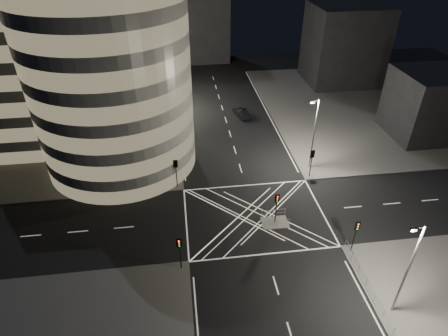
{
  "coord_description": "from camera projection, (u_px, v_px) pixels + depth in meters",
  "views": [
    {
      "loc": [
        -7.93,
        -32.29,
        29.06
      ],
      "look_at": [
        -2.84,
        5.98,
        3.0
      ],
      "focal_mm": 30.0,
      "sensor_mm": 36.0,
      "label": 1
    }
  ],
  "objects": [
    {
      "name": "tree_b",
      "position": [
        161.0,
        128.0,
        52.35
      ],
      "size": [
        4.1,
        4.1,
        6.65
      ],
      "color": "black",
      "rests_on": "sidewalk_far_left"
    },
    {
      "name": "traffic_signal_nr",
      "position": [
        356.0,
        231.0,
        37.39
      ],
      "size": [
        0.55,
        0.22,
        4.0
      ],
      "color": "black",
      "rests_on": "sidewalk_near_right"
    },
    {
      "name": "tree_a",
      "position": [
        161.0,
        146.0,
        47.07
      ],
      "size": [
        4.34,
        4.34,
        7.42
      ],
      "color": "black",
      "rests_on": "sidewalk_far_left"
    },
    {
      "name": "railing_island_south",
      "position": [
        277.0,
        224.0,
        41.51
      ],
      "size": [
        2.8,
        0.06,
        1.1
      ],
      "primitive_type": "cube",
      "color": "slate",
      "rests_on": "central_island"
    },
    {
      "name": "street_lamp_right_near",
      "position": [
        408.0,
        268.0,
        30.08
      ],
      "size": [
        1.25,
        0.25,
        10.0
      ],
      "color": "slate",
      "rests_on": "sidewalk_near_right"
    },
    {
      "name": "tree_c",
      "position": [
        162.0,
        108.0,
        57.16
      ],
      "size": [
        3.75,
        3.75,
        6.66
      ],
      "color": "black",
      "rests_on": "sidewalk_far_left"
    },
    {
      "name": "office_tower_curved",
      "position": [
        78.0,
        65.0,
        49.7
      ],
      "size": [
        30.0,
        29.0,
        27.2
      ],
      "color": "gray",
      "rests_on": "sidewalk_far_left"
    },
    {
      "name": "railing_island_north",
      "position": [
        273.0,
        213.0,
        42.99
      ],
      "size": [
        2.8,
        0.06,
        1.1
      ],
      "primitive_type": "cube",
      "color": "slate",
      "rests_on": "central_island"
    },
    {
      "name": "building_right_near",
      "position": [
        428.0,
        104.0,
        57.19
      ],
      "size": [
        10.0,
        10.0,
        10.0
      ],
      "primitive_type": "cube",
      "color": "black",
      "rests_on": "sidewalk_far_right"
    },
    {
      "name": "sidewalk_far_right",
      "position": [
        380.0,
        105.0,
        68.96
      ],
      "size": [
        42.0,
        42.0,
        0.15
      ],
      "primitive_type": "cube",
      "color": "#5A5754",
      "rests_on": "ground"
    },
    {
      "name": "building_far_end",
      "position": [
        189.0,
        21.0,
        85.83
      ],
      "size": [
        18.0,
        8.0,
        18.0
      ],
      "primitive_type": "cube",
      "color": "black",
      "rests_on": "ground"
    },
    {
      "name": "building_right_far",
      "position": [
        344.0,
        44.0,
        75.07
      ],
      "size": [
        14.0,
        12.0,
        15.0
      ],
      "primitive_type": "cube",
      "color": "black",
      "rests_on": "sidewalk_far_right"
    },
    {
      "name": "traffic_signal_fl",
      "position": [
        176.0,
        168.0,
        46.65
      ],
      "size": [
        0.55,
        0.22,
        4.0
      ],
      "color": "black",
      "rests_on": "sidewalk_far_left"
    },
    {
      "name": "street_lamp_left_far",
      "position": [
        168.0,
        81.0,
        64.17
      ],
      "size": [
        1.25,
        0.25,
        10.0
      ],
      "color": "slate",
      "rests_on": "sidewalk_far_left"
    },
    {
      "name": "ground",
      "position": [
        255.0,
        216.0,
        43.65
      ],
      "size": [
        120.0,
        120.0,
        0.0
      ],
      "primitive_type": "plane",
      "color": "black",
      "rests_on": "ground"
    },
    {
      "name": "traffic_signal_island",
      "position": [
        277.0,
        203.0,
        41.01
      ],
      "size": [
        0.55,
        0.22,
        4.0
      ],
      "color": "black",
      "rests_on": "central_island"
    },
    {
      "name": "tree_d",
      "position": [
        161.0,
        87.0,
        61.46
      ],
      "size": [
        5.41,
        5.41,
        8.73
      ],
      "color": "black",
      "rests_on": "sidewalk_far_left"
    },
    {
      "name": "street_lamp_left_near",
      "position": [
        169.0,
        130.0,
        49.38
      ],
      "size": [
        1.25,
        0.25,
        10.0
      ],
      "color": "slate",
      "rests_on": "sidewalk_far_left"
    },
    {
      "name": "sidewalk_far_left",
      "position": [
        53.0,
        124.0,
        62.63
      ],
      "size": [
        42.0,
        42.0,
        0.15
      ],
      "primitive_type": "cube",
      "color": "#5A5754",
      "rests_on": "ground"
    },
    {
      "name": "central_island",
      "position": [
        275.0,
        222.0,
        42.6
      ],
      "size": [
        3.0,
        2.0,
        0.15
      ],
      "primitive_type": "cube",
      "color": "slate",
      "rests_on": "ground"
    },
    {
      "name": "street_lamp_right_far",
      "position": [
        314.0,
        132.0,
        48.98
      ],
      "size": [
        1.25,
        0.25,
        10.0
      ],
      "color": "slate",
      "rests_on": "sidewalk_far_right"
    },
    {
      "name": "sedan",
      "position": [
        241.0,
        113.0,
        64.92
      ],
      "size": [
        2.52,
        4.57,
        1.43
      ],
      "primitive_type": "imported",
      "rotation": [
        0.0,
        0.0,
        3.39
      ],
      "color": "black",
      "rests_on": "ground"
    },
    {
      "name": "railing_near_right",
      "position": [
        371.0,
        290.0,
        34.18
      ],
      "size": [
        0.06,
        11.7,
        1.1
      ],
      "primitive_type": "cube",
      "color": "slate",
      "rests_on": "sidewalk_near_right"
    },
    {
      "name": "office_block_rear",
      "position": [
        97.0,
        32.0,
        69.52
      ],
      "size": [
        24.0,
        16.0,
        22.0
      ],
      "primitive_type": "cube",
      "color": "gray",
      "rests_on": "sidewalk_far_left"
    },
    {
      "name": "tree_e",
      "position": [
        162.0,
        80.0,
        67.02
      ],
      "size": [
        3.49,
        3.49,
        6.51
      ],
      "color": "black",
      "rests_on": "sidewalk_far_left"
    },
    {
      "name": "traffic_signal_fr",
      "position": [
        312.0,
        158.0,
        48.57
      ],
      "size": [
        0.55,
        0.22,
        4.0
      ],
      "color": "black",
      "rests_on": "sidewalk_far_right"
    },
    {
      "name": "traffic_signal_nl",
      "position": [
        180.0,
        248.0,
        35.47
      ],
      "size": [
        0.55,
        0.22,
        4.0
      ],
      "color": "black",
      "rests_on": "sidewalk_near_left"
    }
  ]
}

